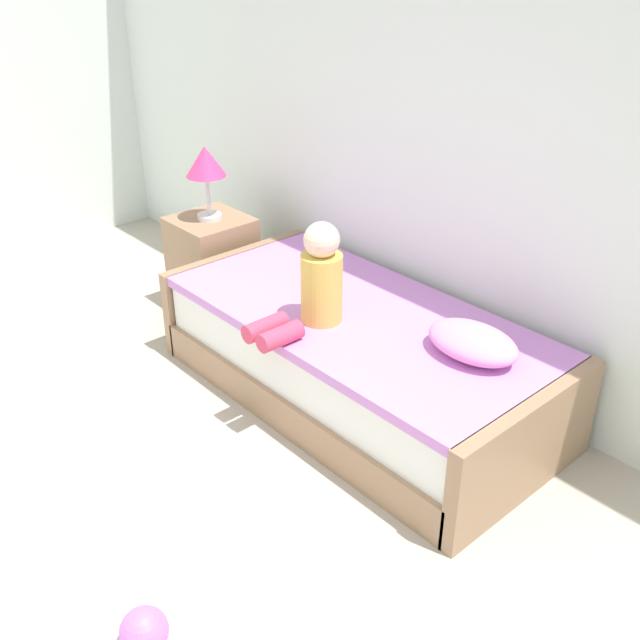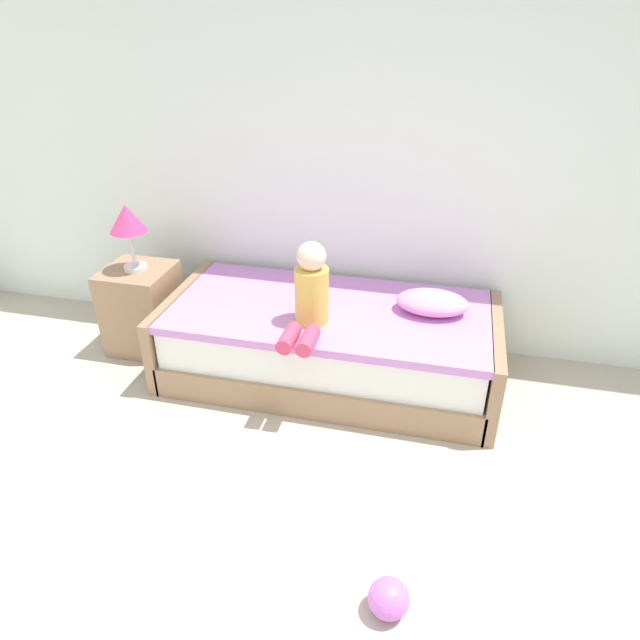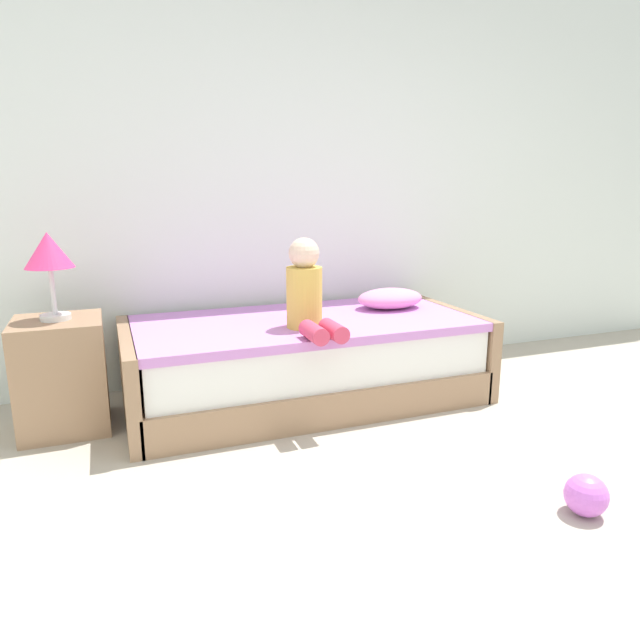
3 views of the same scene
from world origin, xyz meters
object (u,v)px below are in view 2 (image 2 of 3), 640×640
object	(u,v)px
pillow	(432,302)
toy_ball	(389,598)
table_lamp	(127,221)
child_figure	(310,294)
bed	(329,342)
nightstand	(143,308)

from	to	relation	value
pillow	toy_ball	distance (m)	1.76
table_lamp	child_figure	distance (m)	1.33
toy_ball	bed	bearing A→B (deg)	110.89
nightstand	table_lamp	bearing A→B (deg)	0.00
bed	pillow	xyz separation A→B (m)	(0.62, 0.10, 0.32)
toy_ball	table_lamp	bearing A→B (deg)	140.01
table_lamp	toy_ball	world-z (taller)	table_lamp
table_lamp	pillow	distance (m)	2.01
table_lamp	pillow	world-z (taller)	table_lamp
nightstand	table_lamp	world-z (taller)	table_lamp
nightstand	child_figure	world-z (taller)	child_figure
bed	child_figure	xyz separation A→B (m)	(-0.07, -0.23, 0.46)
nightstand	child_figure	distance (m)	1.37
table_lamp	toy_ball	size ratio (longest dim) A/B	2.68
table_lamp	toy_ball	xyz separation A→B (m)	(1.96, -1.64, -0.85)
child_figure	toy_ball	world-z (taller)	child_figure
nightstand	toy_ball	xyz separation A→B (m)	(1.96, -1.64, -0.22)
table_lamp	child_figure	size ratio (longest dim) A/B	0.88
child_figure	toy_ball	xyz separation A→B (m)	(0.68, -1.37, -0.62)
child_figure	bed	bearing A→B (deg)	73.63
nightstand	table_lamp	xyz separation A→B (m)	(0.00, 0.00, 0.64)
bed	child_figure	world-z (taller)	child_figure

